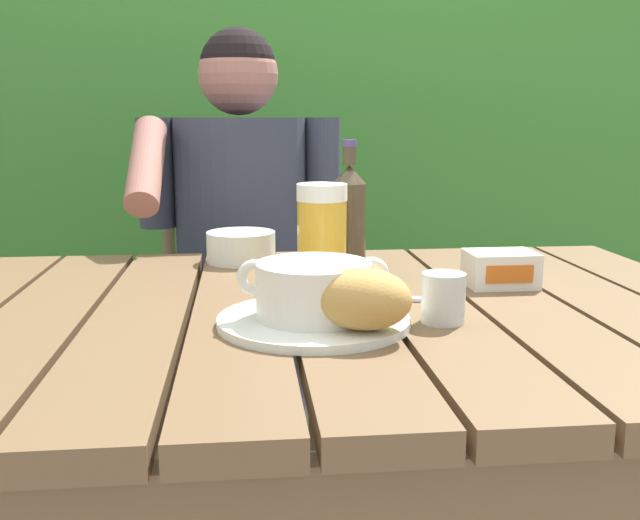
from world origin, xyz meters
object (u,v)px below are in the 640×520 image
beer_bottle (349,218)px  bread_roll (363,299)px  water_glass_small (443,298)px  diner_bowl (241,247)px  serving_plate (314,321)px  butter_tub (501,269)px  chair_near_diner (244,319)px  beer_glass (320,234)px  person_eating (240,239)px  table_knife (391,298)px  soup_bowl (314,288)px

beer_bottle → bread_roll: bearing=-95.7°
bread_roll → water_glass_small: 0.14m
water_glass_small → diner_bowl: (-0.28, 0.45, -0.00)m
serving_plate → butter_tub: 0.39m
chair_near_diner → bread_roll: size_ratio=5.95×
beer_glass → diner_bowl: bearing=124.3°
person_eating → serving_plate: bearing=-82.6°
serving_plate → table_knife: size_ratio=1.68×
beer_glass → beer_bottle: size_ratio=0.71×
chair_near_diner → butter_tub: size_ratio=7.96×
serving_plate → table_knife: (0.13, 0.12, -0.00)m
soup_bowl → bread_roll: soup_bowl is taller
bread_roll → diner_bowl: size_ratio=1.12×
person_eating → butter_tub: 0.73m
person_eating → diner_bowl: bearing=-89.5°
beer_glass → diner_bowl: 0.24m
beer_glass → butter_tub: size_ratio=1.50×
person_eating → water_glass_small: (0.28, -0.79, 0.05)m
chair_near_diner → table_knife: 0.93m
serving_plate → diner_bowl: bearing=102.4°
chair_near_diner → beer_glass: (0.13, -0.73, 0.35)m
table_knife → diner_bowl: size_ratio=1.17×
beer_bottle → butter_tub: bearing=-26.9°
table_knife → beer_bottle: bearing=100.9°
person_eating → diner_bowl: person_eating is taller
beer_bottle → beer_glass: bearing=-131.9°
beer_glass → soup_bowl: bearing=-98.0°
soup_bowl → butter_tub: bearing=30.5°
beer_glass → table_knife: (0.10, -0.13, -0.08)m
bread_roll → butter_tub: bearing=43.4°
chair_near_diner → beer_bottle: beer_bottle is taller
chair_near_diner → bread_roll: 1.10m
diner_bowl → person_eating: bearing=90.5°
beer_glass → diner_bowl: beer_glass is taller
bread_roll → diner_bowl: 0.54m
person_eating → butter_tub: (0.43, -0.59, 0.04)m
soup_bowl → bread_roll: 0.09m
person_eating → serving_plate: (0.10, -0.78, 0.02)m
person_eating → table_knife: person_eating is taller
beer_bottle → table_knife: size_ratio=1.53×
butter_tub → diner_bowl: bearing=149.7°
person_eating → water_glass_small: person_eating is taller
serving_plate → diner_bowl: diner_bowl is taller
beer_glass → beer_bottle: (0.06, 0.07, 0.02)m
person_eating → beer_bottle: (0.20, -0.47, 0.11)m
chair_near_diner → water_glass_small: 1.07m
butter_tub → table_knife: size_ratio=0.72×
table_knife → beer_glass: bearing=126.4°
serving_plate → table_knife: bearing=42.1°
beer_glass → chair_near_diner: bearing=100.5°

